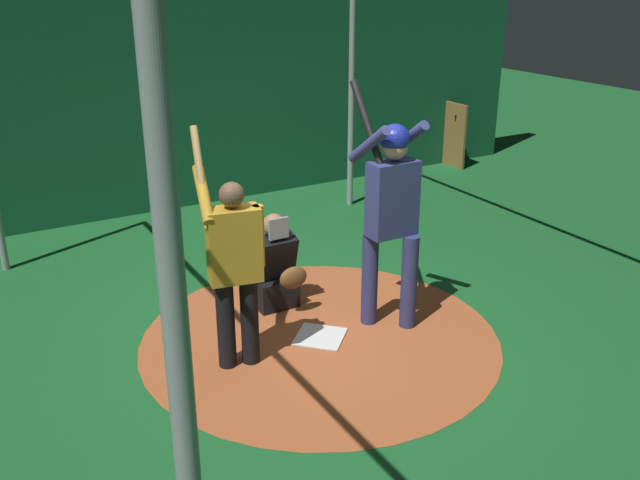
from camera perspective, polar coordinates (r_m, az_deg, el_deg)
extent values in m
plane|color=#195B28|center=(6.38, 0.00, -7.96)|extent=(27.86, 27.86, 0.00)
cylinder|color=#AD562D|center=(6.38, 0.00, -7.93)|extent=(3.22, 3.22, 0.01)
cube|color=white|center=(6.38, 0.00, -7.86)|extent=(0.59, 0.59, 0.01)
cylinder|color=navy|center=(6.43, 7.26, -3.41)|extent=(0.15, 0.15, 0.90)
cylinder|color=navy|center=(6.46, 4.07, -3.16)|extent=(0.15, 0.15, 0.90)
cube|color=navy|center=(6.16, 5.92, 3.35)|extent=(0.22, 0.44, 0.67)
cylinder|color=navy|center=(6.22, 7.06, 8.14)|extent=(0.54, 0.09, 0.42)
cylinder|color=navy|center=(5.99, 3.99, 7.74)|extent=(0.54, 0.09, 0.42)
sphere|color=tan|center=(6.03, 6.10, 7.59)|extent=(0.23, 0.23, 0.23)
sphere|color=navy|center=(6.01, 6.12, 8.18)|extent=(0.26, 0.26, 0.26)
cylinder|color=black|center=(6.10, 3.91, 9.24)|extent=(0.54, 0.06, 0.73)
cube|color=black|center=(6.93, -3.85, -4.10)|extent=(0.40, 0.40, 0.30)
cube|color=black|center=(6.75, -3.78, -1.39)|extent=(0.31, 0.40, 0.48)
sphere|color=#9E704C|center=(6.61, -3.77, 1.21)|extent=(0.22, 0.22, 0.22)
cube|color=gray|center=(6.53, -3.38, 0.95)|extent=(0.03, 0.20, 0.20)
ellipsoid|color=brown|center=(6.59, -2.20, -3.09)|extent=(0.12, 0.28, 0.22)
cylinder|color=black|center=(5.88, -5.75, -6.55)|extent=(0.15, 0.15, 0.77)
cylinder|color=black|center=(5.84, -7.67, -6.82)|extent=(0.15, 0.15, 0.77)
cube|color=#C08B26|center=(5.57, -7.01, -0.40)|extent=(0.30, 0.46, 0.61)
cylinder|color=#C08B26|center=(5.59, -5.01, 0.31)|extent=(0.09, 0.09, 0.52)
cylinder|color=#C08B26|center=(5.49, -9.48, 3.69)|extent=(0.46, 0.18, 0.40)
sphere|color=brown|center=(5.43, -7.21, 3.68)|extent=(0.20, 0.20, 0.20)
cylinder|color=tan|center=(5.53, -9.69, 5.08)|extent=(0.46, 0.15, 0.74)
cube|color=#145133|center=(9.56, -13.06, 12.37)|extent=(0.20, 11.86, 3.41)
cylinder|color=gray|center=(2.37, -10.67, -18.19)|extent=(0.08, 0.08, 3.29)
cylinder|color=gray|center=(9.46, 2.58, 12.42)|extent=(0.08, 0.08, 3.29)
cube|color=olive|center=(11.89, 10.60, 8.46)|extent=(0.70, 0.04, 1.05)
cylinder|color=tan|center=(12.13, 10.03, 8.26)|extent=(0.06, 0.18, 0.84)
cylinder|color=tan|center=(12.04, 10.40, 8.31)|extent=(0.06, 0.16, 0.92)
cylinder|color=tan|center=(11.95, 10.77, 8.13)|extent=(0.06, 0.13, 0.89)
cylinder|color=black|center=(11.87, 11.14, 7.96)|extent=(0.06, 0.19, 0.87)
cylinder|color=tan|center=(11.78, 11.52, 7.81)|extent=(0.06, 0.16, 0.86)
sphere|color=white|center=(6.96, -6.20, -5.06)|extent=(0.07, 0.07, 0.07)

